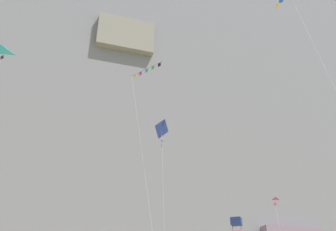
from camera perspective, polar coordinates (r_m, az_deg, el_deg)
The scene contains 5 objects.
cliff_face at distance 76.23m, azimuth -9.32°, elevation -1.11°, with size 180.00×31.49×76.37m.
kite_diamond_low_right at distance 35.28m, azimuth -0.97°, elevation -2.68°, with size 1.78×1.82×20.23m.
kite_delta_near_cliff at distance 41.64m, azimuth 16.13°, elevation -13.94°, with size 1.31×2.97×13.86m.
kite_box_upper_mid at distance 24.02m, azimuth 10.72°, elevation -16.98°, with size 0.90×2.69×8.53m.
kite_banner_far_left at distance 39.76m, azimuth -3.31°, elevation 4.19°, with size 2.70×7.70×27.76m.
Camera 1 is at (-7.69, -1.67, 3.09)m, focal length 39.03 mm.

